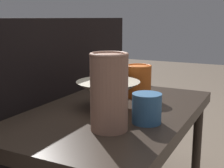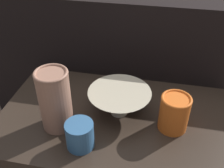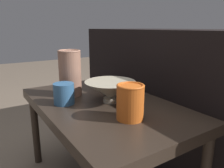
# 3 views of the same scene
# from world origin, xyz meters

# --- Properties ---
(table) EXTENTS (0.78, 0.48, 0.41)m
(table) POSITION_xyz_m (0.00, 0.00, 0.36)
(table) COLOR #2D231C
(table) RESTS_ON ground_plane
(couch_backdrop) EXTENTS (1.35, 0.50, 0.69)m
(couch_backdrop) POSITION_xyz_m (0.00, 0.53, 0.35)
(couch_backdrop) COLOR black
(couch_backdrop) RESTS_ON ground_plane
(bowl) EXTENTS (0.21, 0.21, 0.09)m
(bowl) POSITION_xyz_m (0.01, 0.03, 0.46)
(bowl) COLOR #B2A88E
(bowl) RESTS_ON table
(vase_textured_left) EXTENTS (0.10, 0.10, 0.20)m
(vase_textured_left) POSITION_xyz_m (-0.17, -0.07, 0.51)
(vase_textured_left) COLOR #996B56
(vase_textured_left) RESTS_ON table
(vase_colorful_right) EXTENTS (0.09, 0.09, 0.12)m
(vase_colorful_right) POSITION_xyz_m (0.19, -0.01, 0.47)
(vase_colorful_right) COLOR orange
(vase_colorful_right) RESTS_ON table
(cup) EXTENTS (0.08, 0.08, 0.08)m
(cup) POSITION_xyz_m (-0.07, -0.14, 0.45)
(cup) COLOR #33608E
(cup) RESTS_ON table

